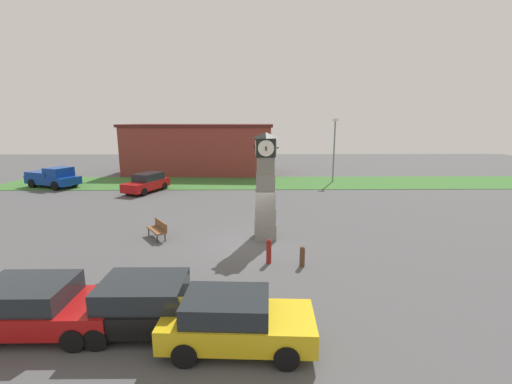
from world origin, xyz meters
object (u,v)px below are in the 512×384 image
Objects in this scene: clock_tower at (265,190)px; car_navy_sedan at (37,306)px; pickup_truck at (53,177)px; street_lamp_near_road at (334,146)px; car_by_building at (235,321)px; bench at (158,228)px; car_far_lot at (147,183)px; car_near_tower at (152,304)px; bollard_near_tower at (302,256)px; bollard_mid_row at (269,251)px.

car_navy_sedan is (-6.84, -7.79, -1.79)m from clock_tower.
pickup_truck is 26.01m from street_lamp_near_road.
bench is (-4.35, 8.63, -0.23)m from car_by_building.
car_by_building is 21.91m from car_far_lot.
car_by_building is (2.44, -0.83, -0.01)m from car_near_tower.
car_near_tower is at bearing -139.48° from bollard_near_tower.
car_near_tower is (-3.58, -7.75, -1.78)m from clock_tower.
car_far_lot is at bearing 106.96° from car_near_tower.
street_lamp_near_road reaches higher than car_far_lot.
car_navy_sedan is at bearing -131.29° from clock_tower.
street_lamp_near_road is (7.22, 19.26, 2.99)m from bollard_mid_row.
bench is at bearing -70.97° from car_far_lot.
car_near_tower is 20.30m from car_far_lot.
car_near_tower is at bearing 161.14° from car_by_building.
car_far_lot is at bearing 97.77° from car_navy_sedan.
clock_tower is 8.84m from car_by_building.
bollard_near_tower is (1.40, -3.49, -2.10)m from clock_tower.
bollard_near_tower is 0.19× the size of car_far_lot.
clock_tower is at bearing -36.59° from pickup_truck.
pickup_truck is (-18.52, 13.75, -1.62)m from clock_tower.
car_by_building is at bearing -18.86° from car_near_tower.
car_navy_sedan is 0.95× the size of car_far_lot.
clock_tower is at bearing 65.21° from car_near_tower.
bench is (-5.49, 0.05, -2.02)m from clock_tower.
bollard_mid_row is 0.26× the size of car_by_building.
car_by_building is 0.68× the size of street_lamp_near_road.
pickup_truck is at bearing 127.89° from car_by_building.
pickup_truck is (-19.92, 17.24, 0.49)m from bollard_near_tower.
clock_tower is 23.12m from pickup_truck.
car_by_building reaches higher than bench.
street_lamp_near_road is at bearing 71.22° from car_by_building.
car_near_tower is 2.65× the size of bench.
car_by_building reaches higher than bollard_near_tower.
car_near_tower is (-3.61, -4.60, 0.22)m from bollard_mid_row.
clock_tower is 8.72m from car_near_tower.
pickup_truck is at bearing 133.56° from bench.
car_near_tower is at bearing -76.22° from bench.
bench is (-6.89, 3.54, 0.08)m from bollard_near_tower.
bollard_mid_row is at bearing 34.02° from car_navy_sedan.
car_far_lot is at bearing -165.17° from street_lamp_near_road.
car_navy_sedan reaches higher than bollard_near_tower.
street_lamp_near_road reaches higher than car_navy_sedan.
pickup_truck is 18.90m from bench.
bench is (1.35, 7.84, -0.23)m from car_navy_sedan.
car_far_lot reaches higher than bollard_near_tower.
clock_tower reaches higher than car_far_lot.
car_near_tower is 0.92× the size of car_far_lot.
pickup_truck is 3.25× the size of bench.
car_navy_sedan is 19.65m from car_far_lot.
car_navy_sedan reaches higher than car_by_building.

